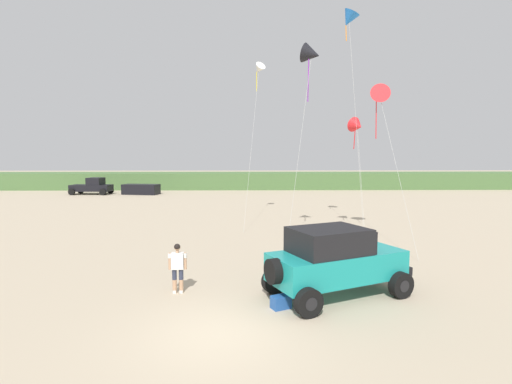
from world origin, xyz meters
TOP-DOWN VIEW (x-y plane):
  - ground_plane at (0.00, 0.00)m, footprint 220.00×220.00m
  - dune_ridge at (-2.65, 44.48)m, footprint 90.00×6.44m
  - jeep at (3.57, 2.60)m, footprint 5.00×3.92m
  - person_watching at (-1.59, 2.98)m, footprint 0.62×0.32m
  - cooler_box at (1.73, 1.61)m, footprint 0.66×0.57m
  - distant_pickup at (-17.80, 36.23)m, footprint 4.71×2.63m
  - distant_sedan at (-12.01, 36.03)m, footprint 4.46×2.54m
  - kite_white_parafoil at (7.87, 11.62)m, footprint 1.45×5.62m
  - kite_blue_swept at (6.62, 13.64)m, footprint 1.54×3.70m
  - kite_black_sled at (3.97, 10.57)m, footprint 2.25×3.71m
  - kite_purple_stunt at (1.47, 17.89)m, footprint 1.60×5.61m
  - kite_yellow_diamond at (7.12, 13.14)m, footprint 1.21×1.93m

SIDE VIEW (x-z plane):
  - ground_plane at x=0.00m, z-range 0.00..0.00m
  - cooler_box at x=1.73m, z-range 0.00..0.38m
  - distant_sedan at x=-12.01m, z-range 0.00..1.20m
  - person_watching at x=-1.59m, z-range 0.10..1.77m
  - distant_pickup at x=-17.80m, z-range -0.05..1.93m
  - dune_ridge at x=-2.65m, z-range 0.00..2.20m
  - jeep at x=3.57m, z-range 0.07..2.33m
  - kite_yellow_diamond at x=7.12m, z-range 2.85..9.73m
  - kite_white_parafoil at x=7.87m, z-range 3.53..12.04m
  - kite_black_sled at x=3.97m, z-range 4.51..14.85m
  - kite_purple_stunt at x=1.47m, z-range 5.01..16.05m
  - kite_blue_swept at x=6.62m, z-range 5.94..19.02m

